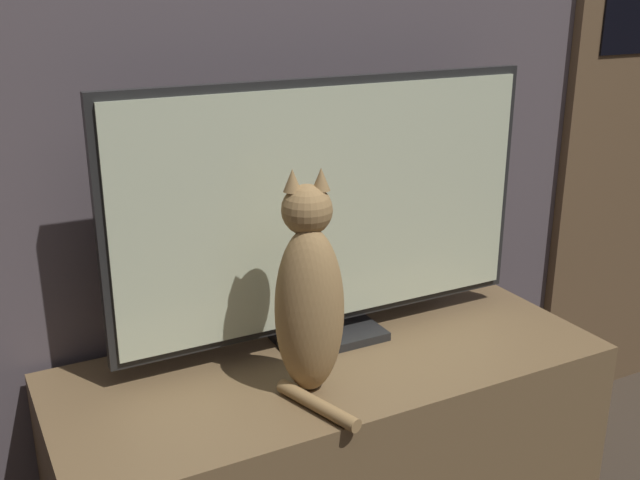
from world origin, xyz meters
The scene contains 3 objects.
tv_stand centered at (0.00, 0.93, 0.25)m, with size 1.24×0.51×0.50m.
tv centered at (0.04, 1.03, 0.82)m, with size 1.02×0.15×0.61m.
cat centered at (-0.10, 0.85, 0.70)m, with size 0.17×0.28×0.46m.
Camera 1 is at (-0.72, -0.38, 1.30)m, focal length 42.00 mm.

